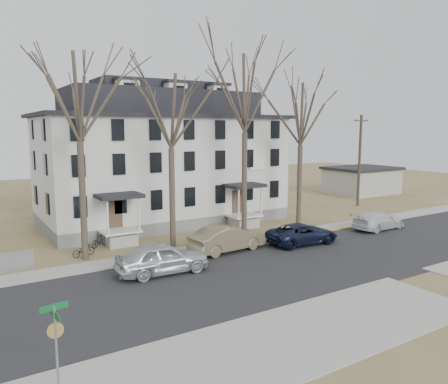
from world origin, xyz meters
TOP-DOWN VIEW (x-y plane):
  - ground at (0.00, 0.00)m, footprint 120.00×120.00m
  - main_road at (0.00, 2.00)m, footprint 120.00×10.00m
  - far_sidewalk at (0.00, 8.00)m, footprint 120.00×2.00m
  - near_sidewalk_left at (-8.00, -5.00)m, footprint 20.00×5.00m
  - yellow_curb at (5.00, 7.10)m, footprint 14.00×0.25m
  - boarding_house at (-2.00, 17.95)m, footprint 20.80×12.36m
  - distant_building at (26.00, 20.00)m, footprint 8.50×6.50m
  - tree_far_left at (-11.00, 9.80)m, footprint 8.40×8.40m
  - tree_mid_left at (-5.00, 9.80)m, footprint 7.80×7.80m
  - tree_center at (1.00, 9.80)m, footprint 9.00×9.00m
  - tree_mid_right at (6.50, 9.80)m, footprint 7.80×7.80m
  - utility_pole_far at (18.50, 14.00)m, footprint 2.00×0.28m
  - car_silver at (-8.04, 4.74)m, footprint 5.31×2.39m
  - car_tan at (-2.54, 6.61)m, footprint 5.44×2.33m
  - car_navy at (2.96, 5.40)m, footprint 5.36×2.79m
  - car_white at (11.24, 5.56)m, footprint 5.10×2.33m
  - bicycle_left at (-10.95, 10.44)m, footprint 1.59×0.90m
  - bicycle_right at (-9.40, 12.06)m, footprint 1.58×1.12m
  - street_sign at (-15.38, -4.02)m, footprint 0.84×0.84m

SIDE VIEW (x-z plane):
  - ground at x=0.00m, z-range 0.00..0.00m
  - main_road at x=0.00m, z-range -0.02..0.02m
  - far_sidewalk at x=0.00m, z-range -0.04..0.04m
  - near_sidewalk_left at x=-8.00m, z-range -0.04..0.04m
  - yellow_curb at x=5.00m, z-range -0.03..0.03m
  - bicycle_left at x=-10.95m, z-range 0.00..0.79m
  - bicycle_right at x=-9.40m, z-range 0.00..0.93m
  - car_navy at x=2.96m, z-range 0.00..1.44m
  - car_white at x=11.24m, z-range 0.00..1.45m
  - car_tan at x=-2.54m, z-range 0.00..1.74m
  - car_silver at x=-8.04m, z-range 0.00..1.77m
  - distant_building at x=26.00m, z-range 0.00..3.35m
  - street_sign at x=-15.38m, z-range 0.44..3.39m
  - utility_pole_far at x=18.50m, z-range 0.15..9.65m
  - boarding_house at x=-2.00m, z-range -0.65..11.40m
  - tree_mid_left at x=-5.00m, z-range 3.23..15.97m
  - tree_mid_right at x=6.50m, z-range 3.23..15.97m
  - tree_far_left at x=-11.00m, z-range 3.48..17.20m
  - tree_center at x=1.00m, z-range 3.73..18.43m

